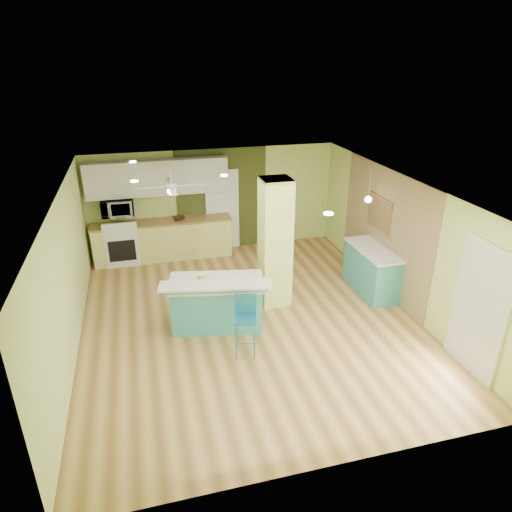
# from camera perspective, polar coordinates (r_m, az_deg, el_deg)

# --- Properties ---
(floor) EXTENTS (6.00, 7.00, 0.01)m
(floor) POSITION_cam_1_polar(r_m,az_deg,el_deg) (8.62, -0.94, -7.79)
(floor) COLOR olive
(floor) RESTS_ON ground
(ceiling) EXTENTS (6.00, 7.00, 0.01)m
(ceiling) POSITION_cam_1_polar(r_m,az_deg,el_deg) (7.60, -1.07, 8.50)
(ceiling) COLOR white
(ceiling) RESTS_ON wall_back
(wall_back) EXTENTS (6.00, 0.01, 2.50)m
(wall_back) POSITION_cam_1_polar(r_m,az_deg,el_deg) (11.25, -5.31, 6.95)
(wall_back) COLOR #C3D874
(wall_back) RESTS_ON floor
(wall_front) EXTENTS (6.00, 0.01, 2.50)m
(wall_front) POSITION_cam_1_polar(r_m,az_deg,el_deg) (5.18, 8.69, -15.74)
(wall_front) COLOR #C3D874
(wall_front) RESTS_ON floor
(wall_left) EXTENTS (0.01, 7.00, 2.50)m
(wall_left) POSITION_cam_1_polar(r_m,az_deg,el_deg) (7.94, -22.58, -2.42)
(wall_left) COLOR #C3D874
(wall_left) RESTS_ON floor
(wall_right) EXTENTS (0.01, 7.00, 2.50)m
(wall_right) POSITION_cam_1_polar(r_m,az_deg,el_deg) (9.16, 17.59, 1.81)
(wall_right) COLOR #C3D874
(wall_right) RESTS_ON floor
(wood_panel) EXTENTS (0.02, 3.40, 2.50)m
(wood_panel) POSITION_cam_1_polar(r_m,az_deg,el_deg) (9.62, 15.68, 3.13)
(wood_panel) COLOR olive
(wood_panel) RESTS_ON floor
(olive_accent) EXTENTS (2.20, 0.02, 2.50)m
(olive_accent) POSITION_cam_1_polar(r_m,az_deg,el_deg) (11.27, -4.29, 7.01)
(olive_accent) COLOR #3C451B
(olive_accent) RESTS_ON floor
(interior_door) EXTENTS (0.82, 0.05, 2.00)m
(interior_door) POSITION_cam_1_polar(r_m,az_deg,el_deg) (11.31, -4.22, 5.76)
(interior_door) COLOR white
(interior_door) RESTS_ON floor
(french_door) EXTENTS (0.04, 1.08, 2.10)m
(french_door) POSITION_cam_1_polar(r_m,az_deg,el_deg) (7.58, 26.12, -6.09)
(french_door) COLOR silver
(french_door) RESTS_ON floor
(column) EXTENTS (0.55, 0.55, 2.50)m
(column) POSITION_cam_1_polar(r_m,az_deg,el_deg) (8.63, 2.40, 1.61)
(column) COLOR #CEE068
(column) RESTS_ON floor
(kitchen_run) EXTENTS (3.25, 0.63, 0.94)m
(kitchen_run) POSITION_cam_1_polar(r_m,az_deg,el_deg) (11.09, -11.51, 2.03)
(kitchen_run) COLOR #DCDB73
(kitchen_run) RESTS_ON floor
(stove) EXTENTS (0.76, 0.66, 1.08)m
(stove) POSITION_cam_1_polar(r_m,az_deg,el_deg) (11.09, -16.39, 1.45)
(stove) COLOR white
(stove) RESTS_ON floor
(upper_cabinets) EXTENTS (3.20, 0.34, 0.80)m
(upper_cabinets) POSITION_cam_1_polar(r_m,az_deg,el_deg) (10.76, -12.21, 9.58)
(upper_cabinets) COLOR silver
(upper_cabinets) RESTS_ON wall_back
(microwave) EXTENTS (0.70, 0.48, 0.39)m
(microwave) POSITION_cam_1_polar(r_m,az_deg,el_deg) (10.81, -16.94, 5.83)
(microwave) COLOR silver
(microwave) RESTS_ON wall_back
(ceiling_fan) EXTENTS (1.41, 1.41, 0.61)m
(ceiling_fan) POSITION_cam_1_polar(r_m,az_deg,el_deg) (9.46, -10.56, 8.56)
(ceiling_fan) COLOR silver
(ceiling_fan) RESTS_ON ceiling
(pendant_lamp) EXTENTS (0.14, 0.14, 0.69)m
(pendant_lamp) POSITION_cam_1_polar(r_m,az_deg,el_deg) (9.38, 13.86, 6.91)
(pendant_lamp) COLOR white
(pendant_lamp) RESTS_ON ceiling
(wall_decor) EXTENTS (0.03, 0.90, 0.70)m
(wall_decor) POSITION_cam_1_polar(r_m,az_deg,el_deg) (9.67, 15.18, 5.19)
(wall_decor) COLOR brown
(wall_decor) RESTS_ON wood_panel
(peninsula) EXTENTS (1.94, 1.32, 1.01)m
(peninsula) POSITION_cam_1_polar(r_m,az_deg,el_deg) (8.22, -4.90, -5.77)
(peninsula) COLOR teal
(peninsula) RESTS_ON floor
(bar_stool) EXTENTS (0.42, 0.42, 1.05)m
(bar_stool) POSITION_cam_1_polar(r_m,az_deg,el_deg) (7.37, -1.33, -7.39)
(bar_stool) COLOR teal
(bar_stool) RESTS_ON floor
(side_counter) EXTENTS (0.62, 1.47, 0.95)m
(side_counter) POSITION_cam_1_polar(r_m,az_deg,el_deg) (9.63, 14.23, -1.72)
(side_counter) COLOR teal
(side_counter) RESTS_ON floor
(fruit_bowl) EXTENTS (0.36, 0.36, 0.07)m
(fruit_bowl) POSITION_cam_1_polar(r_m,az_deg,el_deg) (10.94, -9.63, 4.69)
(fruit_bowl) COLOR #3B2218
(fruit_bowl) RESTS_ON kitchen_run
(canister) EXTENTS (0.15, 0.15, 0.15)m
(canister) POSITION_cam_1_polar(r_m,az_deg,el_deg) (8.02, -6.87, -2.72)
(canister) COLOR gold
(canister) RESTS_ON peninsula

